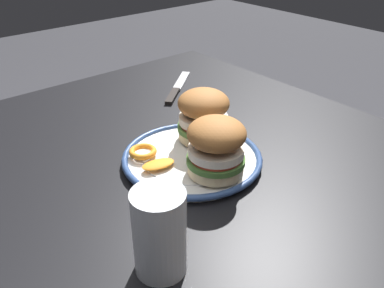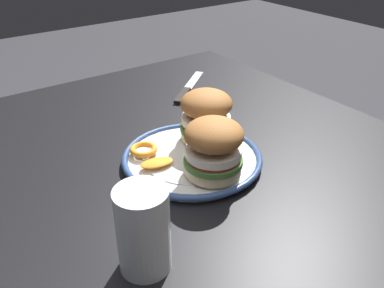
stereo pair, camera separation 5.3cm
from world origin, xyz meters
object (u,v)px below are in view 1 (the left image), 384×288
(drinking_glass, at_px, (160,238))
(table_knife, at_px, (177,89))
(sandwich_half_right, at_px, (216,146))
(dining_table, at_px, (198,221))
(sandwich_half_left, at_px, (203,114))
(dinner_plate, at_px, (192,158))

(drinking_glass, bearing_deg, table_knife, -40.43)
(sandwich_half_right, distance_m, table_knife, 0.42)
(sandwich_half_right, relative_size, drinking_glass, 1.15)
(dining_table, xyz_separation_m, drinking_glass, (-0.13, 0.18, 0.16))
(table_knife, bearing_deg, dining_table, 147.34)
(sandwich_half_left, height_order, drinking_glass, drinking_glass)
(dinner_plate, distance_m, drinking_glass, 0.26)
(sandwich_half_left, xyz_separation_m, sandwich_half_right, (-0.10, 0.06, 0.00))
(dinner_plate, bearing_deg, dining_table, 157.87)
(sandwich_half_right, xyz_separation_m, table_knife, (0.36, -0.20, -0.07))
(dinner_plate, bearing_deg, sandwich_half_right, 176.01)
(dinner_plate, bearing_deg, drinking_glass, 130.68)
(sandwich_half_right, bearing_deg, dinner_plate, -3.99)
(sandwich_half_right, height_order, table_knife, sandwich_half_right)
(dinner_plate, bearing_deg, table_knife, -33.81)
(dining_table, distance_m, dinner_plate, 0.13)
(dinner_plate, distance_m, sandwich_half_right, 0.09)
(dining_table, height_order, table_knife, table_knife)
(dinner_plate, xyz_separation_m, drinking_glass, (-0.17, 0.20, 0.04))
(sandwich_half_left, bearing_deg, drinking_glass, 128.63)
(dining_table, xyz_separation_m, table_knife, (0.33, -0.21, 0.11))
(sandwich_half_right, bearing_deg, sandwich_half_left, -31.57)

